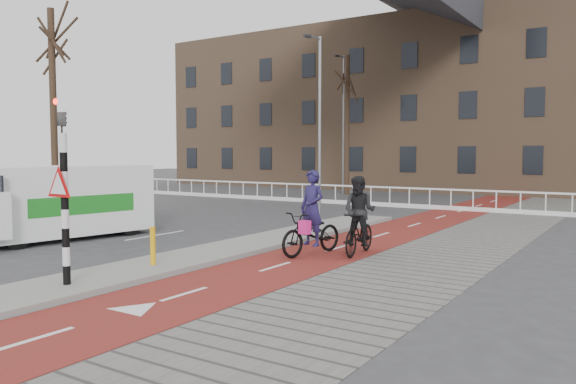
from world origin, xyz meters
The scene contains 15 objects.
ground centered at (0.00, 0.00, 0.00)m, with size 120.00×120.00×0.00m, color #38383A.
bike_lane centered at (1.50, 10.00, 0.01)m, with size 2.50×60.00×0.01m, color maroon.
sidewalk centered at (4.30, 10.00, 0.01)m, with size 3.00×60.00×0.01m, color slate.
curb_island centered at (-0.70, 4.00, 0.06)m, with size 1.80×16.00×0.12m, color gray.
traffic_signal centered at (-0.60, -2.02, 1.99)m, with size 0.80×0.80×3.68m.
bollard centered at (-0.61, 0.22, 0.55)m, with size 0.12×0.12×0.86m, color #E8A60C.
cyclist_near centered at (1.43, 3.77, 0.74)m, with size 1.15×2.23×2.18m.
cyclist_far centered at (2.45, 4.44, 0.85)m, with size 0.93×1.94×2.03m.
van centered at (-6.39, 1.98, 1.17)m, with size 2.86×5.45×2.23m.
railing centered at (-5.00, 17.00, 0.31)m, with size 28.00×0.10×0.99m.
townhouse_row centered at (-3.00, 32.00, 7.81)m, with size 46.00×10.00×15.90m.
tree_left centered at (-11.72, 5.42, 4.20)m, with size 0.27×0.27×8.41m, color black.
tree_mid centered at (-7.49, 23.15, 4.35)m, with size 0.28×0.28×8.70m, color black.
streetlight_near centered at (-2.83, 11.57, 3.68)m, with size 0.12×0.12×7.35m, color slate.
streetlight_left centered at (-8.03, 23.69, 4.40)m, with size 0.12×0.12×8.80m, color slate.
Camera 1 is at (8.72, -8.56, 2.63)m, focal length 35.00 mm.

